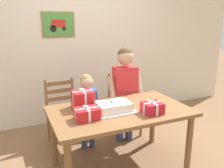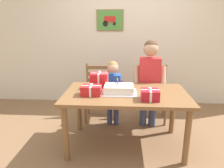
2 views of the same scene
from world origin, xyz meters
The scene contains 11 objects.
ground_plane centered at (0.00, 0.00, 0.00)m, with size 20.00×20.00×0.00m, color #846042.
back_wall centered at (0.00, 1.66, 1.30)m, with size 6.40×0.11×2.60m.
dining_table centered at (0.00, 0.00, 0.65)m, with size 1.55×0.91×0.74m.
birthday_cake centered at (-0.09, -0.02, 0.79)m, with size 0.44×0.34×0.19m.
gift_box_red_large centered at (0.27, -0.23, 0.80)m, with size 0.21×0.19×0.15m.
gift_box_beside_cake centered at (-0.42, -0.11, 0.80)m, with size 0.24×0.18×0.15m.
gift_box_corner_small centered at (-0.36, 0.22, 0.84)m, with size 0.24×0.21×0.23m.
chair_left centered at (-0.47, 0.84, 0.47)m, with size 0.44×0.44×0.92m.
chair_right centered at (0.47, 0.84, 0.47)m, with size 0.46×0.46×0.92m.
child_older centered at (0.36, 0.59, 0.82)m, with size 0.50×0.29×1.35m.
child_younger centered at (-0.20, 0.59, 0.63)m, with size 0.39×0.23×1.03m.
Camera 1 is at (-1.08, -2.25, 1.72)m, focal length 38.28 mm.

